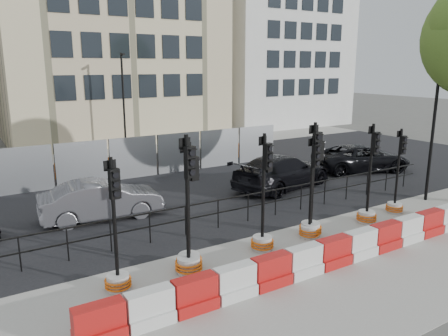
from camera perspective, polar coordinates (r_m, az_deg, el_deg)
ground at (r=14.33m, az=5.90°, el=-8.43°), size 120.00×120.00×0.00m
sidewalk_near at (r=12.30m, az=14.64°, el=-12.56°), size 40.00×6.00×0.02m
road at (r=20.03m, az=-6.38°, el=-2.06°), size 40.00×14.00×0.03m
sidewalk_far at (r=28.24m, az=-14.27°, el=2.09°), size 40.00×4.00×0.02m
building_cream at (r=34.25m, az=-15.04°, el=19.06°), size 15.00×10.06×18.00m
building_white at (r=41.21m, az=6.34°, el=16.96°), size 12.00×9.06×16.00m
kerb_railing at (r=15.01m, az=3.17°, el=-4.58°), size 18.00×0.04×1.00m
heras_fencing at (r=22.65m, az=-8.25°, el=1.34°), size 14.33×1.72×2.00m
lamp_post_far at (r=27.01m, az=-12.97°, el=8.56°), size 0.12×0.56×6.00m
lamp_post_near at (r=18.72m, az=25.80°, el=5.64°), size 0.12×0.56×6.00m
barrier_row at (r=12.28m, az=14.06°, el=-10.75°), size 13.60×0.50×0.80m
traffic_signal_a at (r=10.91m, az=-13.77°, el=-12.11°), size 0.65×0.65×3.27m
traffic_signal_b at (r=11.38m, az=-4.59°, el=-9.58°), size 0.72×0.72×3.65m
traffic_signal_c at (r=11.64m, az=-4.58°, el=-9.84°), size 0.69×0.69×3.49m
traffic_signal_d at (r=12.77m, az=5.15°, el=-7.22°), size 0.68×0.68×3.45m
traffic_signal_e at (r=13.92m, az=11.19°, el=-6.35°), size 0.64×0.64×3.23m
traffic_signal_f at (r=14.01m, az=11.41°, el=-5.39°), size 0.71×0.71×3.62m
traffic_signal_g at (r=15.69m, az=18.29°, el=-4.38°), size 0.67×0.67×3.42m
traffic_signal_h at (r=17.10m, az=21.52°, el=-3.42°), size 0.61×0.61×3.11m
car_b at (r=15.88m, az=-15.69°, el=-4.04°), size 2.24×4.47×1.38m
car_c at (r=19.28m, az=7.59°, el=-0.46°), size 4.36×6.05×1.49m
car_d at (r=23.28m, az=17.51°, el=1.24°), size 5.12×6.20×1.36m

